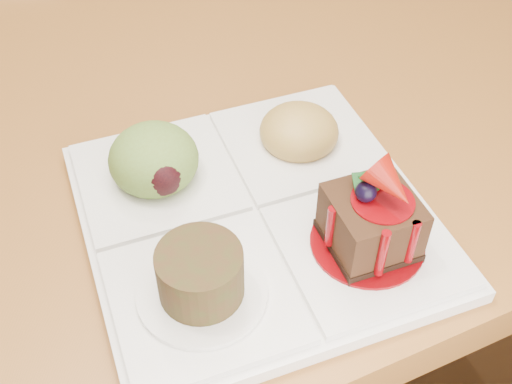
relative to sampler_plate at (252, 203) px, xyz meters
name	(u,v)px	position (x,y,z in m)	size (l,w,h in m)	color
ground	(99,228)	(-0.06, 0.75, -0.77)	(6.00, 6.00, 0.00)	#533517
sampler_plate	(252,203)	(0.00, 0.00, 0.00)	(0.28, 0.28, 0.10)	white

